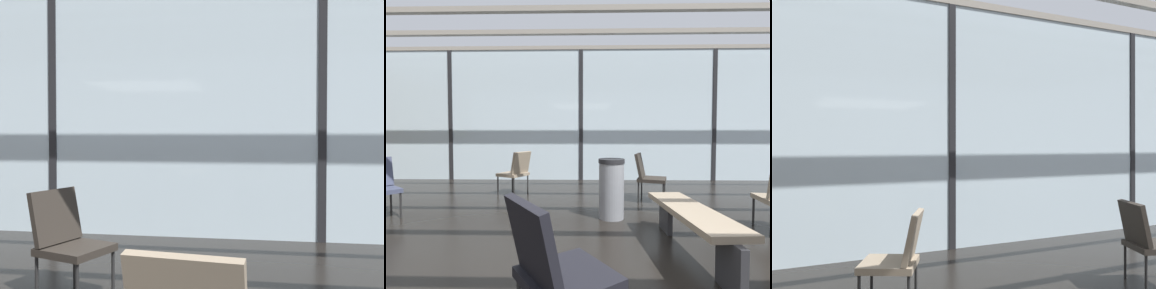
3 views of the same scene
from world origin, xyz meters
TOP-DOWN VIEW (x-y plane):
  - glass_curtain_wall at (0.00, 5.20)m, footprint 14.00×0.08m
  - window_mullion_1 at (0.00, 5.20)m, footprint 0.10×0.12m
  - window_mullion_2 at (3.50, 5.20)m, footprint 0.10×0.12m
  - parked_airplane at (0.60, 10.55)m, footprint 11.13×4.23m
  - lounge_chair_0 at (1.23, 2.92)m, footprint 0.66×0.63m
  - lounge_chair_4 at (-1.29, 3.41)m, footprint 0.69×0.67m

SIDE VIEW (x-z plane):
  - lounge_chair_0 at x=1.23m, z-range 0.06..0.93m
  - lounge_chair_4 at x=-1.29m, z-range 0.06..0.93m
  - glass_curtain_wall at x=0.00m, z-range 0.00..3.45m
  - window_mullion_1 at x=0.00m, z-range 0.00..3.45m
  - window_mullion_2 at x=3.50m, z-range 0.00..3.45m
  - parked_airplane at x=0.60m, z-range 0.00..4.23m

